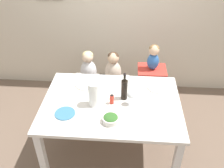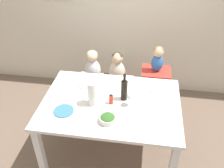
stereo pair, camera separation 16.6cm
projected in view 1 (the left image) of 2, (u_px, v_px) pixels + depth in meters
ground_plane at (112, 148)px, 3.11m from camera, size 14.00×14.00×0.00m
wall_back at (119, 4)px, 3.49m from camera, size 10.00×0.09×2.70m
dining_table at (111, 108)px, 2.73m from camera, size 1.48×1.05×0.75m
chair_far_left at (89, 85)px, 3.52m from camera, size 0.44×0.38×0.48m
chair_far_center at (113, 86)px, 3.50m from camera, size 0.44×0.38×0.48m
chair_right_highchair at (151, 79)px, 3.38m from camera, size 0.37×0.32×0.71m
person_child_left at (88, 67)px, 3.35m from camera, size 0.22×0.19×0.45m
person_child_center at (113, 68)px, 3.33m from camera, size 0.22×0.19×0.45m
person_baby_right at (154, 56)px, 3.18m from camera, size 0.15×0.14×0.34m
wine_bottle at (124, 89)px, 2.66m from camera, size 0.07×0.07×0.32m
paper_towel_roll at (94, 94)px, 2.57m from camera, size 0.11×0.11×0.27m
wine_glass_near at (131, 95)px, 2.58m from camera, size 0.08×0.08×0.16m
salad_bowl_large at (111, 119)px, 2.41m from camera, size 0.17×0.17×0.08m
dinner_plate_front_left at (65, 113)px, 2.52m from camera, size 0.21×0.21×0.01m
dinner_plate_back_left at (84, 85)px, 2.92m from camera, size 0.21×0.21×0.01m
dinner_plate_back_right at (157, 88)px, 2.88m from camera, size 0.21×0.21×0.01m
condiment_bottle_hot_sauce at (112, 99)px, 2.63m from camera, size 0.04×0.04×0.13m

